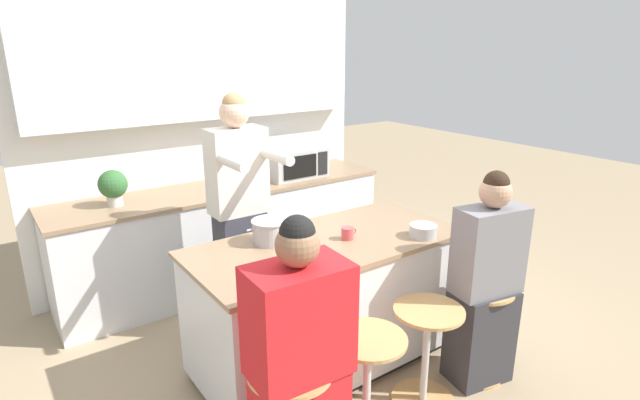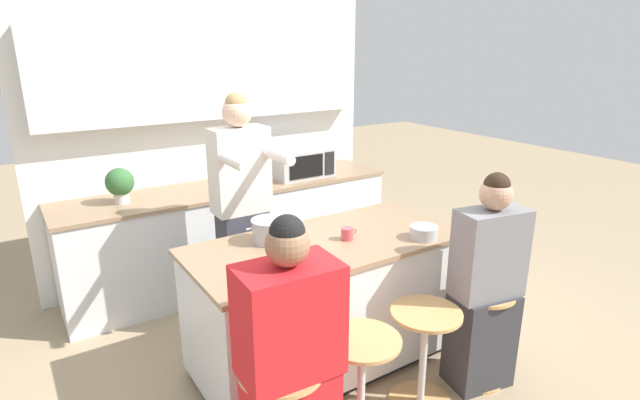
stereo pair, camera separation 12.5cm
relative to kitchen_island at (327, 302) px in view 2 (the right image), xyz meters
The scene contains 16 objects.
ground_plane 0.45m from the kitchen_island, ahead, with size 16.00×16.00×0.00m, color tan.
wall_back 2.13m from the kitchen_island, 90.00° to the left, with size 3.14×0.22×2.70m.
back_counter 1.51m from the kitchen_island, 90.00° to the left, with size 2.92×0.66×0.89m.
kitchen_island is the anchor object (origin of this frame).
bar_stool_center_left 0.72m from the kitchen_island, 109.19° to the right, with size 0.41×0.41×0.62m.
bar_stool_center_right 0.71m from the kitchen_island, 70.37° to the right, with size 0.41×0.41×0.62m.
bar_stool_rightmost 0.98m from the kitchen_island, 43.22° to the right, with size 0.41×0.41×0.62m.
person_cooking 0.86m from the kitchen_island, 111.14° to the left, with size 0.39×0.55×1.77m.
person_wrapped_blanket 1.00m from the kitchen_island, 134.03° to the right, with size 0.47×0.31×1.39m.
person_seated_near 1.00m from the kitchen_island, 45.97° to the right, with size 0.45×0.33×1.38m.
cooking_pot 0.62m from the kitchen_island, 147.91° to the left, with size 0.32×0.24×0.15m.
fruit_bowl 0.78m from the kitchen_island, 28.83° to the right, with size 0.18×0.18×0.08m.
coffee_cup_near 0.49m from the kitchen_island, 21.80° to the right, with size 0.11×0.08×0.08m.
banana_bunch 0.55m from the kitchen_island, 134.78° to the right, with size 0.15×0.11×0.05m.
microwave 1.72m from the kitchen_island, 64.95° to the left, with size 0.55×0.39×0.27m.
potted_plant 1.86m from the kitchen_island, 121.22° to the left, with size 0.22×0.22×0.28m.
Camera 2 is at (-1.64, -2.43, 2.07)m, focal length 28.00 mm.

